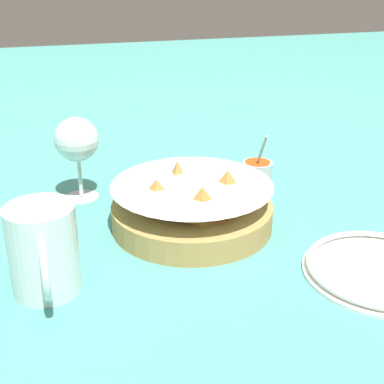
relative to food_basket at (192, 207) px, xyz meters
The scene contains 6 objects.
ground_plane 0.05m from the food_basket, 43.85° to the left, with size 4.00×4.00×0.00m, color teal.
food_basket is the anchor object (origin of this frame).
sauce_cup 0.22m from the food_basket, 128.94° to the left, with size 0.06×0.06×0.10m.
wine_glass 0.24m from the food_basket, 135.88° to the right, with size 0.08×0.08×0.15m.
beer_mug 0.26m from the food_basket, 62.80° to the right, with size 0.13×0.09×0.12m.
side_plate 0.29m from the food_basket, 44.37° to the left, with size 0.21×0.21×0.01m.
Camera 1 is at (0.70, -0.24, 0.39)m, focal length 50.00 mm.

